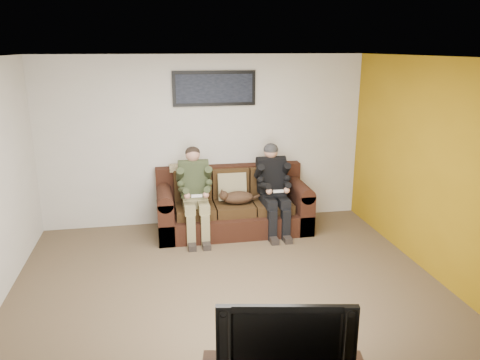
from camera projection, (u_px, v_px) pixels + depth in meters
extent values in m
plane|color=brown|center=(229.00, 288.00, 5.44)|extent=(5.00, 5.00, 0.00)
plane|color=silver|center=(228.00, 57.00, 4.73)|extent=(5.00, 5.00, 0.00)
plane|color=beige|center=(205.00, 141.00, 7.21)|extent=(5.00, 0.00, 5.00)
plane|color=beige|center=(286.00, 277.00, 2.96)|extent=(5.00, 0.00, 5.00)
plane|color=beige|center=(437.00, 170.00, 5.53)|extent=(0.00, 4.50, 4.50)
plane|color=#A07710|center=(436.00, 170.00, 5.53)|extent=(0.00, 4.50, 4.50)
cube|color=black|center=(233.00, 220.00, 7.12)|extent=(2.26, 0.98, 0.31)
cube|color=black|center=(229.00, 184.00, 7.35)|extent=(2.26, 0.21, 0.62)
cube|color=black|center=(165.00, 215.00, 6.89)|extent=(0.23, 0.98, 0.62)
cube|color=black|center=(298.00, 207.00, 7.25)|extent=(0.23, 0.98, 0.62)
cylinder|color=black|center=(164.00, 195.00, 6.81)|extent=(0.23, 0.98, 0.23)
cylinder|color=black|center=(299.00, 188.00, 7.17)|extent=(0.23, 0.98, 0.23)
cube|color=#382411|center=(195.00, 210.00, 6.90)|extent=(0.56, 0.62, 0.14)
cube|color=#382411|center=(193.00, 185.00, 7.10)|extent=(0.56, 0.14, 0.45)
cube|color=#382411|center=(234.00, 207.00, 7.00)|extent=(0.56, 0.62, 0.14)
cube|color=#382411|center=(231.00, 183.00, 7.20)|extent=(0.56, 0.14, 0.45)
cube|color=#382411|center=(272.00, 205.00, 7.11)|extent=(0.56, 0.62, 0.14)
cube|color=#382411|center=(267.00, 181.00, 7.30)|extent=(0.56, 0.14, 0.45)
cube|color=#8E825D|center=(232.00, 186.00, 7.09)|extent=(0.43, 0.21, 0.43)
cube|color=#C2B78E|center=(185.00, 168.00, 7.13)|extent=(0.46, 0.23, 0.08)
cube|color=#8B8157|center=(195.00, 201.00, 6.83)|extent=(0.36, 0.30, 0.14)
cube|color=#303821|center=(194.00, 180.00, 6.84)|extent=(0.40, 0.30, 0.53)
cylinder|color=#303821|center=(193.00, 166.00, 6.81)|extent=(0.44, 0.18, 0.18)
sphere|color=#AD7663|center=(193.00, 155.00, 6.78)|extent=(0.21, 0.21, 0.21)
cube|color=#8B8157|center=(189.00, 207.00, 6.63)|extent=(0.15, 0.42, 0.13)
cube|color=#8B8157|center=(203.00, 206.00, 6.66)|extent=(0.15, 0.42, 0.13)
cube|color=#8B8157|center=(191.00, 231.00, 6.52)|extent=(0.12, 0.13, 0.45)
cube|color=#8B8157|center=(205.00, 230.00, 6.55)|extent=(0.12, 0.13, 0.45)
cube|color=black|center=(192.00, 246.00, 6.49)|extent=(0.11, 0.26, 0.08)
cube|color=black|center=(206.00, 245.00, 6.53)|extent=(0.11, 0.26, 0.08)
cylinder|color=#303821|center=(180.00, 175.00, 6.72)|extent=(0.11, 0.30, 0.28)
cylinder|color=#303821|center=(208.00, 174.00, 6.79)|extent=(0.11, 0.30, 0.28)
cylinder|color=#303821|center=(184.00, 190.00, 6.56)|extent=(0.14, 0.32, 0.15)
cylinder|color=#303821|center=(208.00, 189.00, 6.62)|extent=(0.14, 0.32, 0.15)
sphere|color=#AD7663|center=(187.00, 196.00, 6.46)|extent=(0.09, 0.09, 0.09)
sphere|color=#AD7663|center=(206.00, 195.00, 6.51)|extent=(0.09, 0.09, 0.09)
cube|color=white|center=(197.00, 196.00, 6.47)|extent=(0.15, 0.04, 0.03)
ellipsoid|color=black|center=(193.00, 152.00, 6.79)|extent=(0.22, 0.22, 0.17)
cube|color=black|center=(272.00, 197.00, 7.04)|extent=(0.36, 0.30, 0.14)
cube|color=black|center=(271.00, 176.00, 7.05)|extent=(0.40, 0.30, 0.53)
cylinder|color=black|center=(271.00, 162.00, 7.01)|extent=(0.44, 0.18, 0.18)
sphere|color=tan|center=(271.00, 151.00, 6.99)|extent=(0.21, 0.21, 0.21)
cube|color=black|center=(269.00, 202.00, 6.84)|extent=(0.15, 0.42, 0.13)
cube|color=black|center=(282.00, 201.00, 6.87)|extent=(0.15, 0.42, 0.13)
cube|color=black|center=(272.00, 225.00, 6.73)|extent=(0.12, 0.13, 0.45)
cube|color=black|center=(286.00, 224.00, 6.76)|extent=(0.12, 0.13, 0.45)
cube|color=black|center=(273.00, 239.00, 6.70)|extent=(0.11, 0.26, 0.08)
cube|color=black|center=(287.00, 238.00, 6.74)|extent=(0.11, 0.26, 0.08)
cylinder|color=black|center=(259.00, 171.00, 6.92)|extent=(0.11, 0.30, 0.28)
cylinder|color=black|center=(285.00, 170.00, 6.99)|extent=(0.11, 0.30, 0.28)
cylinder|color=black|center=(265.00, 186.00, 6.76)|extent=(0.14, 0.32, 0.15)
cylinder|color=black|center=(287.00, 185.00, 6.82)|extent=(0.14, 0.32, 0.15)
sphere|color=tan|center=(269.00, 191.00, 6.67)|extent=(0.09, 0.09, 0.09)
sphere|color=tan|center=(287.00, 190.00, 6.72)|extent=(0.09, 0.09, 0.09)
cube|color=white|center=(278.00, 191.00, 6.68)|extent=(0.15, 0.04, 0.03)
ellipsoid|color=black|center=(271.00, 149.00, 6.98)|extent=(0.22, 0.22, 0.19)
ellipsoid|color=#4E321E|center=(238.00, 198.00, 6.93)|extent=(0.47, 0.26, 0.19)
sphere|color=#4E321E|center=(224.00, 196.00, 6.84)|extent=(0.14, 0.14, 0.14)
cone|color=#4E321E|center=(223.00, 192.00, 6.79)|extent=(0.04, 0.04, 0.04)
cone|color=#4E321E|center=(222.00, 190.00, 6.85)|extent=(0.04, 0.04, 0.04)
cylinder|color=#4E321E|center=(253.00, 198.00, 7.03)|extent=(0.26, 0.13, 0.08)
cube|color=black|center=(214.00, 88.00, 6.99)|extent=(1.25, 0.04, 0.52)
cube|color=black|center=(215.00, 89.00, 6.96)|extent=(1.15, 0.01, 0.42)
imported|color=black|center=(285.00, 333.00, 3.43)|extent=(1.01, 0.32, 0.58)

